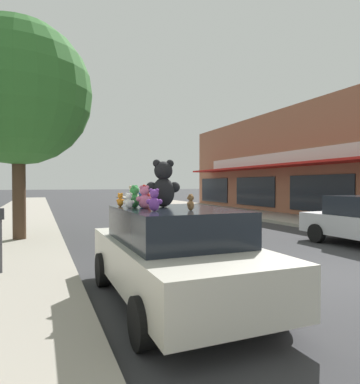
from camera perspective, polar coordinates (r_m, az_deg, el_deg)
The scene contains 14 objects.
ground_plane at distance 7.70m, azimuth 25.64°, elevation -12.98°, with size 260.00×260.00×0.00m, color #333335.
plush_art_car at distance 5.53m, azimuth -0.90°, elevation -10.15°, with size 2.04×4.23×1.50m.
teddy_bear_giant at distance 5.78m, azimuth -2.80°, elevation 1.31°, with size 0.61×0.40×0.80m.
teddy_bear_orange at distance 6.02m, azimuth -9.91°, elevation -1.30°, with size 0.15×0.17×0.24m.
teddy_bear_green at distance 5.62m, azimuth -7.57°, elevation -0.81°, with size 0.24×0.26×0.37m.
teddy_bear_brown at distance 4.99m, azimuth 1.79°, elevation -1.76°, with size 0.16×0.17×0.24m.
teddy_bear_cream at distance 6.13m, azimuth -7.78°, elevation -0.67°, with size 0.26×0.16×0.36m.
teddy_bear_pink at distance 5.45m, azimuth -5.98°, elevation -0.89°, with size 0.27×0.17×0.37m.
teddy_bear_purple at distance 4.88m, azimuth -4.33°, elevation -1.37°, with size 0.24×0.19×0.32m.
teddy_bear_red at distance 6.22m, azimuth -5.62°, elevation -0.56°, with size 0.29×0.20×0.38m.
teddy_bear_white at distance 5.45m, azimuth -8.54°, elevation -1.49°, with size 0.19×0.12×0.25m.
teddy_bear_blue at distance 5.67m, azimuth -6.34°, elevation -1.36°, with size 0.19×0.12×0.25m.
street_tree at distance 12.38m, azimuth -25.39°, elevation 14.71°, with size 4.59×4.59×6.95m.
parking_meter at distance 7.61m, azimuth -27.76°, elevation -5.88°, with size 0.14×0.10×1.27m.
Camera 1 is at (-5.56, -4.98, 1.87)m, focal length 32.00 mm.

